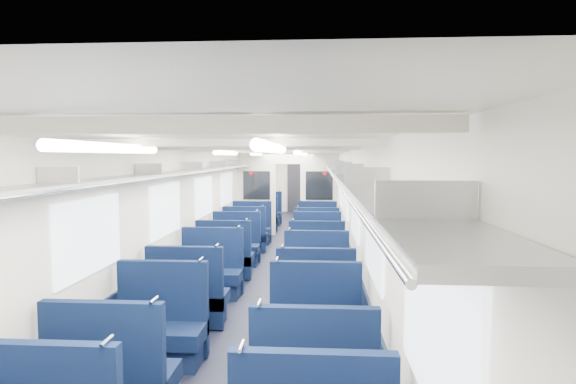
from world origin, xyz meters
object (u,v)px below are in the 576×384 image
at_px(seat_22, 266,214).
at_px(seat_15, 317,248).
at_px(seat_21, 317,220).
at_px(seat_4, 112,384).
at_px(seat_10, 211,275).
at_px(seat_17, 317,239).
at_px(seat_6, 160,331).
at_px(seat_13, 317,260).
at_px(seat_16, 245,237).
at_px(seat_19, 317,231).
at_px(end_door, 297,187).
at_px(seat_9, 316,303).
at_px(seat_18, 251,231).
at_px(seat_14, 236,248).
at_px(seat_20, 261,220).
at_px(seat_23, 318,215).
at_px(seat_7, 315,333).
at_px(seat_8, 188,300).
at_px(bulkhead, 288,191).
at_px(seat_11, 316,280).

bearing_deg(seat_22, seat_15, -73.27).
bearing_deg(seat_21, seat_4, -99.34).
relative_size(seat_10, seat_17, 1.00).
height_order(seat_6, seat_13, same).
distance_m(seat_16, seat_19, 2.00).
xyz_separation_m(seat_17, seat_22, (-1.66, 4.47, 0.00)).
bearing_deg(seat_15, seat_19, 90.00).
bearing_deg(end_door, seat_22, -103.05).
height_order(seat_15, seat_17, same).
height_order(seat_9, seat_16, same).
height_order(seat_17, seat_18, same).
xyz_separation_m(seat_4, seat_14, (0.00, 5.77, 0.00)).
xyz_separation_m(seat_20, seat_23, (1.66, 1.26, 0.00)).
xyz_separation_m(seat_4, seat_13, (1.66, 4.72, 0.00)).
bearing_deg(seat_16, seat_18, 90.00).
bearing_deg(seat_9, seat_22, 100.33).
distance_m(seat_9, seat_15, 3.58).
xyz_separation_m(seat_7, seat_8, (-1.66, 1.02, 0.00)).
distance_m(seat_20, seat_22, 1.28).
relative_size(seat_8, seat_15, 1.00).
bearing_deg(seat_19, seat_10, -110.03).
xyz_separation_m(seat_10, seat_13, (1.66, 1.15, 0.00)).
xyz_separation_m(seat_14, seat_16, (0.00, 1.25, 0.00)).
height_order(bulkhead, seat_6, bulkhead).
distance_m(seat_14, seat_15, 1.66).
bearing_deg(seat_7, seat_15, 90.00).
bearing_deg(bulkhead, seat_9, -83.42).
bearing_deg(seat_21, seat_11, -90.00).
distance_m(seat_15, seat_20, 4.56).
height_order(seat_7, seat_17, same).
relative_size(seat_8, seat_19, 1.00).
relative_size(end_door, seat_6, 1.81).
xyz_separation_m(seat_7, seat_11, (0.00, 2.13, 0.00)).
height_order(seat_9, seat_17, same).
relative_size(seat_19, seat_20, 1.00).
height_order(seat_6, seat_11, same).
distance_m(bulkhead, seat_8, 7.30).
bearing_deg(seat_20, seat_22, 90.00).
bearing_deg(seat_6, seat_15, 70.45).
height_order(end_door, seat_9, end_door).
distance_m(seat_16, seat_21, 3.50).
height_order(seat_11, seat_13, same).
height_order(seat_15, seat_19, same).
height_order(seat_11, seat_19, same).
height_order(bulkhead, seat_10, bulkhead).
bearing_deg(seat_4, seat_7, 36.64).
bearing_deg(seat_14, seat_16, 90.00).
height_order(seat_13, seat_21, same).
bearing_deg(seat_13, seat_17, 90.00).
bearing_deg(seat_22, end_door, 76.95).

